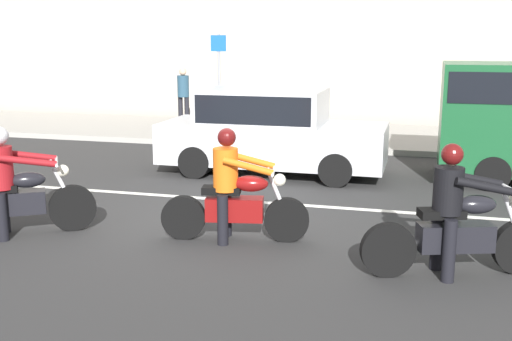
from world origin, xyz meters
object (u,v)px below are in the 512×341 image
(motorcycle_with_rider_black_leather, at_px, (455,222))
(motorcycle_with_rider_crimson, at_px, (11,192))
(street_sign_post, at_px, (219,73))
(parked_sedan_silver, at_px, (269,131))
(motorcycle_with_rider_orange_stripe, at_px, (233,195))
(pedestrian_bystander, at_px, (183,93))

(motorcycle_with_rider_black_leather, bearing_deg, motorcycle_with_rider_crimson, -179.38)
(motorcycle_with_rider_crimson, xyz_separation_m, street_sign_post, (-0.09, 9.45, 1.12))
(motorcycle_with_rider_crimson, height_order, parked_sedan_silver, parked_sedan_silver)
(parked_sedan_silver, bearing_deg, motorcycle_with_rider_orange_stripe, -82.42)
(motorcycle_with_rider_crimson, relative_size, motorcycle_with_rider_orange_stripe, 0.97)
(motorcycle_with_rider_crimson, relative_size, motorcycle_with_rider_black_leather, 0.91)
(motorcycle_with_rider_orange_stripe, height_order, pedestrian_bystander, pedestrian_bystander)
(motorcycle_with_rider_black_leather, relative_size, parked_sedan_silver, 0.48)
(street_sign_post, bearing_deg, parked_sedan_silver, -60.45)
(motorcycle_with_rider_orange_stripe, xyz_separation_m, parked_sedan_silver, (-0.57, 4.29, 0.24))
(motorcycle_with_rider_crimson, bearing_deg, street_sign_post, 90.54)
(pedestrian_bystander, bearing_deg, parked_sedan_silver, -52.53)
(parked_sedan_silver, bearing_deg, motorcycle_with_rider_black_leather, -54.63)
(pedestrian_bystander, bearing_deg, motorcycle_with_rider_orange_stripe, -64.62)
(motorcycle_with_rider_black_leather, xyz_separation_m, street_sign_post, (-6.01, 9.39, 1.10))
(motorcycle_with_rider_orange_stripe, bearing_deg, motorcycle_with_rider_black_leather, -10.91)
(motorcycle_with_rider_orange_stripe, bearing_deg, street_sign_post, 109.60)
(motorcycle_with_rider_crimson, distance_m, motorcycle_with_rider_black_leather, 5.92)
(motorcycle_with_rider_crimson, distance_m, street_sign_post, 9.52)
(street_sign_post, height_order, pedestrian_bystander, street_sign_post)
(motorcycle_with_rider_crimson, bearing_deg, motorcycle_with_rider_black_leather, 0.62)
(street_sign_post, relative_size, pedestrian_bystander, 1.57)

